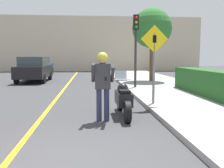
# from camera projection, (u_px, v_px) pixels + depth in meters

# --- Properties ---
(ground_plane) EXTENTS (80.00, 80.00, 0.00)m
(ground_plane) POSITION_uv_depth(u_px,v_px,m) (41.00, 168.00, 3.86)
(ground_plane) COLOR #38383A
(sidewalk_curb) EXTENTS (4.40, 44.00, 0.14)m
(sidewalk_curb) POSITION_uv_depth(u_px,v_px,m) (213.00, 106.00, 8.23)
(sidewalk_curb) COLOR gray
(sidewalk_curb) RESTS_ON ground
(road_center_line) EXTENTS (0.12, 36.00, 0.01)m
(road_center_line) POSITION_uv_depth(u_px,v_px,m) (55.00, 100.00, 9.74)
(road_center_line) COLOR yellow
(road_center_line) RESTS_ON ground
(building_backdrop) EXTENTS (28.00, 1.20, 6.32)m
(building_backdrop) POSITION_uv_depth(u_px,v_px,m) (83.00, 44.00, 29.25)
(building_backdrop) COLOR beige
(building_backdrop) RESTS_ON ground
(motorcycle) EXTENTS (0.62, 2.15, 1.27)m
(motorcycle) POSITION_uv_depth(u_px,v_px,m) (123.00, 99.00, 7.18)
(motorcycle) COLOR black
(motorcycle) RESTS_ON ground
(person_biker) EXTENTS (0.59, 0.49, 1.83)m
(person_biker) POSITION_uv_depth(u_px,v_px,m) (103.00, 79.00, 6.50)
(person_biker) COLOR #282D4C
(person_biker) RESTS_ON ground
(crossing_sign) EXTENTS (0.91, 0.08, 2.59)m
(crossing_sign) POSITION_uv_depth(u_px,v_px,m) (154.00, 57.00, 8.25)
(crossing_sign) COLOR slate
(crossing_sign) RESTS_ON sidewalk_curb
(traffic_light) EXTENTS (0.26, 0.30, 3.64)m
(traffic_light) POSITION_uv_depth(u_px,v_px,m) (136.00, 37.00, 12.55)
(traffic_light) COLOR #2D2D30
(traffic_light) RESTS_ON sidewalk_curb
(hedge_row) EXTENTS (0.90, 5.42, 1.02)m
(hedge_row) POSITION_uv_depth(u_px,v_px,m) (208.00, 82.00, 10.23)
(hedge_row) COLOR #235623
(hedge_row) RESTS_ON sidewalk_curb
(street_tree) EXTENTS (2.51, 2.51, 4.61)m
(street_tree) POSITION_uv_depth(u_px,v_px,m) (152.00, 28.00, 15.80)
(street_tree) COLOR brown
(street_tree) RESTS_ON sidewalk_curb
(parked_car_black) EXTENTS (1.88, 4.20, 1.68)m
(parked_car_black) POSITION_uv_depth(u_px,v_px,m) (34.00, 69.00, 16.84)
(parked_car_black) COLOR black
(parked_car_black) RESTS_ON ground
(parked_car_blue) EXTENTS (1.88, 4.20, 1.68)m
(parked_car_blue) POSITION_uv_depth(u_px,v_px,m) (40.00, 66.00, 22.24)
(parked_car_blue) COLOR black
(parked_car_blue) RESTS_ON ground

